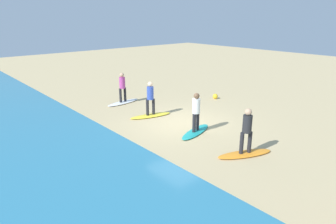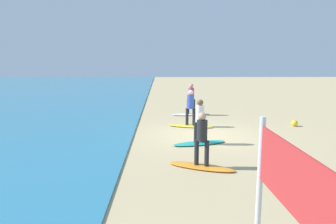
# 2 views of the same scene
# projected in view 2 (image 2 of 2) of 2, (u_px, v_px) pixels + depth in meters

# --- Properties ---
(ground_plane) EXTENTS (60.00, 60.00, 0.00)m
(ground_plane) POSITION_uv_depth(u_px,v_px,m) (205.00, 136.00, 14.25)
(ground_plane) COLOR tan
(surfboard_orange) EXTENTS (1.34, 2.15, 0.09)m
(surfboard_orange) POSITION_uv_depth(u_px,v_px,m) (201.00, 167.00, 10.36)
(surfboard_orange) COLOR orange
(surfboard_orange) RESTS_ON ground
(surfer_orange) EXTENTS (0.32, 0.43, 1.64)m
(surfer_orange) POSITION_uv_depth(u_px,v_px,m) (202.00, 135.00, 10.18)
(surfer_orange) COLOR #232328
(surfer_orange) RESTS_ON surfboard_orange
(surfboard_teal) EXTENTS (1.15, 2.17, 0.09)m
(surfboard_teal) POSITION_uv_depth(u_px,v_px,m) (199.00, 143.00, 12.95)
(surfboard_teal) COLOR teal
(surfboard_teal) RESTS_ON ground
(surfer_teal) EXTENTS (0.32, 0.45, 1.64)m
(surfer_teal) POSITION_uv_depth(u_px,v_px,m) (200.00, 118.00, 12.77)
(surfer_teal) COLOR #232328
(surfer_teal) RESTS_ON surfboard_teal
(surfboard_yellow) EXTENTS (1.04, 2.17, 0.09)m
(surfboard_yellow) POSITION_uv_depth(u_px,v_px,m) (190.00, 126.00, 15.83)
(surfboard_yellow) COLOR yellow
(surfboard_yellow) RESTS_ON ground
(surfer_yellow) EXTENTS (0.32, 0.45, 1.64)m
(surfer_yellow) POSITION_uv_depth(u_px,v_px,m) (191.00, 105.00, 15.65)
(surfer_yellow) COLOR #232328
(surfer_yellow) RESTS_ON surfboard_yellow
(surfboard_white) EXTENTS (0.79, 2.15, 0.09)m
(surfboard_white) POSITION_uv_depth(u_px,v_px,m) (191.00, 114.00, 18.64)
(surfboard_white) COLOR white
(surfboard_white) RESTS_ON ground
(surfer_white) EXTENTS (0.32, 0.46, 1.64)m
(surfer_white) POSITION_uv_depth(u_px,v_px,m) (191.00, 96.00, 18.45)
(surfer_white) COLOR #232328
(surfer_white) RESTS_ON surfboard_white
(beach_ball) EXTENTS (0.30, 0.30, 0.30)m
(beach_ball) POSITION_uv_depth(u_px,v_px,m) (295.00, 123.00, 15.93)
(beach_ball) COLOR yellow
(beach_ball) RESTS_ON ground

